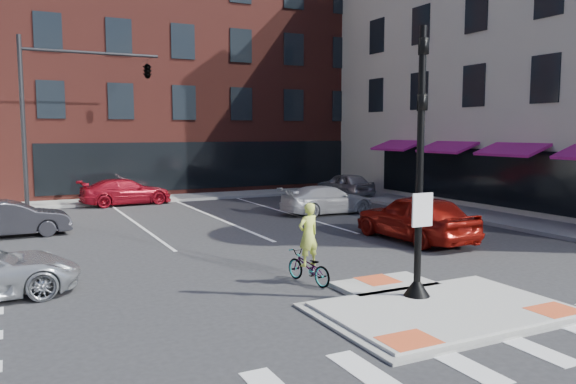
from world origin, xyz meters
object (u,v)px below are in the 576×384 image
bg_car_silver (345,185)px  cyclist (308,256)px  red_sedan (415,217)px  bg_car_red (126,192)px  bg_car_dark (11,219)px  white_pickup (327,200)px

bg_car_silver → cyclist: 19.16m
red_sedan → bg_car_silver: size_ratio=1.18×
bg_car_red → cyclist: 17.77m
bg_car_dark → bg_car_red: bg_car_red is taller
red_sedan → cyclist: cyclist is taller
white_pickup → bg_car_silver: size_ratio=1.09×
bg_car_dark → bg_car_silver: 18.47m
bg_car_silver → cyclist: (-11.00, -15.69, -0.02)m
cyclist → bg_car_silver: bearing=-136.3°
bg_car_silver → bg_car_red: bearing=-13.3°
red_sedan → white_pickup: size_ratio=1.08×
bg_car_dark → cyclist: size_ratio=1.96×
cyclist → bg_car_dark: bearing=-68.4°
red_sedan → bg_car_dark: size_ratio=1.21×
white_pickup → bg_car_red: 10.82m
cyclist → red_sedan: bearing=-163.2°
white_pickup → bg_car_silver: (4.44, 5.49, 0.05)m
white_pickup → cyclist: size_ratio=2.20×
bg_car_dark → bg_car_silver: (17.67, 5.36, 0.04)m
red_sedan → cyclist: (-6.02, -3.20, -0.14)m
red_sedan → cyclist: size_ratio=2.38×
bg_car_silver → cyclist: bearing=51.1°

